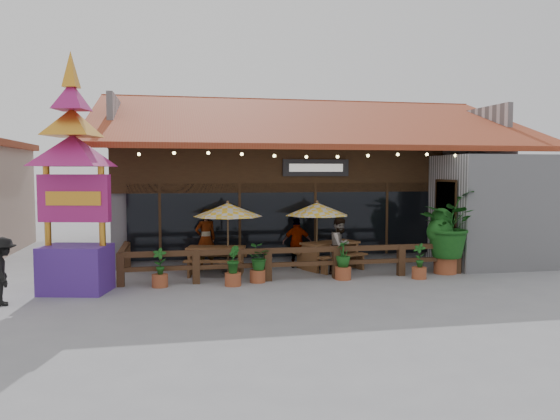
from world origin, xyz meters
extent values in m
plane|color=gray|center=(0.00, 0.00, 0.00)|extent=(100.00, 100.00, 0.00)
cube|color=#BABAC0|center=(0.00, 7.00, 2.00)|extent=(14.00, 10.00, 4.00)
cube|color=#342210|center=(-1.50, 1.92, 3.20)|extent=(11.00, 0.16, 1.60)
cube|color=black|center=(-1.50, 1.90, 1.50)|extent=(10.00, 0.12, 2.40)
cube|color=#EEC86B|center=(-1.50, 2.10, 1.50)|extent=(9.80, 0.05, 2.20)
cube|color=#BABAC0|center=(5.25, 0.65, 1.80)|extent=(3.50, 2.70, 3.60)
cube|color=red|center=(3.44, 0.50, 2.00)|extent=(0.06, 1.20, 1.50)
cube|color=#342210|center=(3.43, 0.50, 2.00)|extent=(0.04, 1.34, 1.64)
cube|color=#933C21|center=(0.00, 3.50, 4.90)|extent=(15.50, 7.05, 2.37)
cube|color=#933C21|center=(0.00, 10.50, 4.90)|extent=(15.50, 7.05, 2.37)
cube|color=#933C21|center=(0.00, 7.00, 6.02)|extent=(15.50, 0.30, 0.12)
cube|color=#BABAC0|center=(-7.00, 7.00, 4.70)|extent=(0.20, 9.00, 1.80)
cube|color=#BABAC0|center=(7.00, 7.00, 4.70)|extent=(0.20, 9.00, 1.80)
cube|color=black|center=(-0.50, 1.80, 3.20)|extent=(2.20, 0.10, 0.55)
cube|color=silver|center=(-0.50, 1.74, 3.20)|extent=(1.80, 0.02, 0.25)
cube|color=#342210|center=(-5.50, 1.86, 1.50)|extent=(0.08, 0.08, 2.40)
cube|color=#342210|center=(-3.00, 1.86, 1.50)|extent=(0.08, 0.08, 2.40)
cube|color=#342210|center=(-0.50, 1.86, 1.50)|extent=(0.08, 0.08, 2.40)
cube|color=#342210|center=(2.00, 1.86, 1.50)|extent=(0.08, 0.08, 2.40)
sphere|color=#FFEC8C|center=(-6.00, 0.08, 3.55)|extent=(0.09, 0.09, 0.09)
sphere|color=#FFEC8C|center=(-5.05, 0.08, 3.59)|extent=(0.09, 0.09, 0.09)
sphere|color=#FFEC8C|center=(-4.10, 0.08, 3.60)|extent=(0.09, 0.09, 0.09)
sphere|color=#FFEC8C|center=(-3.15, 0.08, 3.57)|extent=(0.09, 0.09, 0.09)
sphere|color=#FFEC8C|center=(-2.20, 0.08, 3.53)|extent=(0.09, 0.09, 0.09)
sphere|color=#FFEC8C|center=(-1.25, 0.08, 3.50)|extent=(0.09, 0.09, 0.09)
sphere|color=#FFEC8C|center=(-0.30, 0.08, 3.51)|extent=(0.09, 0.09, 0.09)
sphere|color=#FFEC8C|center=(0.65, 0.08, 3.55)|extent=(0.09, 0.09, 0.09)
sphere|color=#FFEC8C|center=(1.60, 0.08, 3.59)|extent=(0.09, 0.09, 0.09)
sphere|color=#FFEC8C|center=(2.55, 0.08, 3.60)|extent=(0.09, 0.09, 0.09)
sphere|color=#FFEC8C|center=(3.50, 0.08, 3.57)|extent=(0.09, 0.09, 0.09)
cube|color=#482E19|center=(-6.50, -0.50, 0.45)|extent=(0.20, 0.20, 0.90)
cube|color=#482E19|center=(-4.50, -0.50, 0.45)|extent=(0.20, 0.20, 0.90)
cube|color=#482E19|center=(-2.50, -0.50, 0.45)|extent=(0.20, 0.20, 0.90)
cube|color=#482E19|center=(-0.50, -0.50, 0.45)|extent=(0.20, 0.20, 0.90)
cube|color=#482E19|center=(1.50, -0.50, 0.45)|extent=(0.20, 0.20, 0.90)
cube|color=#482E19|center=(3.30, -0.50, 0.45)|extent=(0.20, 0.20, 0.90)
cube|color=#482E19|center=(-1.60, -0.50, 0.85)|extent=(9.80, 0.16, 0.14)
cube|color=#482E19|center=(-1.60, -0.50, 0.45)|extent=(9.80, 0.12, 0.12)
cube|color=#482E19|center=(-6.50, 0.75, 0.85)|extent=(0.16, 2.50, 0.14)
cube|color=#482E19|center=(-6.50, 1.90, 0.45)|extent=(0.20, 0.20, 0.90)
cylinder|color=brown|center=(-3.49, 0.79, 1.03)|extent=(0.05, 0.05, 2.07)
cone|color=yellow|center=(-3.49, 0.79, 1.93)|extent=(2.31, 2.31, 0.40)
sphere|color=brown|center=(-3.49, 0.79, 2.16)|extent=(0.09, 0.09, 0.09)
cylinder|color=black|center=(-3.49, 0.79, 0.03)|extent=(0.40, 0.40, 0.05)
cylinder|color=brown|center=(-0.67, 0.98, 1.02)|extent=(0.05, 0.05, 2.04)
cone|color=yellow|center=(-0.67, 0.98, 1.91)|extent=(2.15, 2.15, 0.40)
sphere|color=brown|center=(-0.67, 0.98, 2.13)|extent=(0.09, 0.09, 0.09)
cylinder|color=black|center=(-0.67, 0.98, 0.03)|extent=(0.39, 0.39, 0.05)
cube|color=brown|center=(-3.85, 0.82, 0.79)|extent=(1.85, 1.18, 0.06)
cube|color=brown|center=(-4.57, 1.00, 0.40)|extent=(0.26, 0.75, 0.79)
cube|color=brown|center=(-3.12, 0.64, 0.40)|extent=(0.26, 0.75, 0.79)
cube|color=brown|center=(-3.98, 0.25, 0.47)|extent=(1.73, 0.70, 0.05)
cube|color=brown|center=(-3.71, 1.39, 0.47)|extent=(1.73, 0.70, 0.05)
cube|color=brown|center=(-0.24, 0.97, 0.83)|extent=(1.98, 1.47, 0.07)
cube|color=brown|center=(-0.97, 0.66, 0.41)|extent=(0.38, 0.76, 0.83)
cube|color=brown|center=(0.48, 1.27, 0.41)|extent=(0.38, 0.76, 0.83)
cube|color=brown|center=(0.00, 0.40, 0.49)|extent=(1.77, 0.98, 0.06)
cube|color=brown|center=(-0.48, 1.53, 0.49)|extent=(1.77, 0.98, 0.06)
cube|color=#492485|center=(-7.54, -0.99, 0.60)|extent=(1.84, 1.55, 1.20)
cube|color=#A11D68|center=(-7.54, -0.99, 2.40)|extent=(1.81, 0.67, 1.20)
cube|color=orange|center=(-7.54, -1.13, 2.40)|extent=(1.37, 0.36, 0.35)
cylinder|color=orange|center=(-8.24, -0.99, 2.20)|extent=(0.16, 0.16, 2.00)
cylinder|color=orange|center=(-6.84, -0.99, 2.20)|extent=(0.16, 0.16, 2.00)
pyramid|color=#A11D68|center=(-7.54, -0.99, 4.00)|extent=(2.90, 2.90, 0.80)
pyramid|color=orange|center=(-7.54, -0.99, 4.65)|extent=(2.06, 2.06, 0.70)
pyramid|color=#A11D68|center=(-7.54, -0.99, 5.31)|extent=(1.33, 1.33, 0.70)
pyramid|color=orange|center=(-7.54, -0.99, 6.06)|extent=(0.60, 0.60, 0.90)
cylinder|color=brown|center=(2.95, -0.44, 0.25)|extent=(0.67, 0.67, 0.49)
imported|color=#185217|center=(2.95, -0.44, 1.50)|extent=(2.16, 2.29, 2.02)
sphere|color=#185217|center=(3.12, -0.56, 1.12)|extent=(0.67, 0.67, 0.67)
sphere|color=#185217|center=(2.81, -0.29, 1.34)|extent=(0.58, 0.58, 0.58)
imported|color=#342210|center=(-4.10, 1.64, 0.96)|extent=(0.81, 0.67, 1.92)
imported|color=#342210|center=(-0.18, 0.11, 0.85)|extent=(1.05, 1.02, 1.70)
imported|color=#342210|center=(-1.21, 1.42, 0.80)|extent=(0.99, 0.54, 1.60)
imported|color=black|center=(-8.95, -2.06, 0.79)|extent=(0.84, 1.14, 1.57)
cylinder|color=brown|center=(-5.47, -0.75, 0.17)|extent=(0.43, 0.43, 0.34)
imported|color=#185217|center=(-5.47, -0.75, 0.69)|extent=(0.42, 0.33, 0.70)
cylinder|color=brown|center=(-3.54, -0.98, 0.18)|extent=(0.44, 0.44, 0.35)
imported|color=#185217|center=(-3.54, -0.98, 0.72)|extent=(0.32, 0.40, 0.73)
cylinder|color=brown|center=(-2.82, -0.66, 0.17)|extent=(0.43, 0.43, 0.35)
imported|color=#185217|center=(-2.82, -0.66, 0.70)|extent=(0.83, 0.79, 0.71)
cylinder|color=brown|center=(-0.37, -0.74, 0.18)|extent=(0.46, 0.46, 0.36)
imported|color=#185217|center=(-0.37, -0.74, 0.74)|extent=(0.59, 0.59, 0.75)
cylinder|color=brown|center=(1.81, -1.05, 0.17)|extent=(0.42, 0.42, 0.33)
imported|color=#185217|center=(1.81, -1.05, 0.68)|extent=(0.41, 0.44, 0.69)
camera|label=1|loc=(-5.14, -15.46, 3.06)|focal=35.00mm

